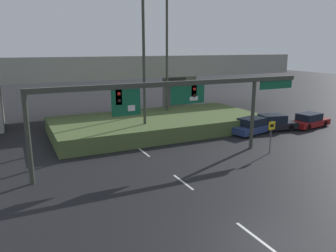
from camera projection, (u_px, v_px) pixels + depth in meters
ground_plane at (263, 243)px, 13.24m from camera, size 160.00×160.00×0.00m
lane_markings at (144, 152)px, 24.74m from camera, size 0.14×27.66×0.01m
signal_gantry at (177, 95)px, 21.88m from camera, size 19.90×0.44×5.52m
speed_limit_sign at (271, 132)px, 24.06m from camera, size 0.60×0.11×2.49m
highway_light_pole_near at (143, 31)px, 26.27m from camera, size 0.70×0.36×17.27m
highway_light_pole_far at (167, 48)px, 32.70m from camera, size 0.70×0.36×14.46m
overpass_bridge at (96, 74)px, 35.73m from camera, size 48.01×7.99×6.85m
grass_embankment at (158, 124)px, 31.00m from camera, size 19.41×9.14×1.32m
parked_sedan_near_right at (252, 126)px, 30.01m from camera, size 4.69×2.72×1.46m
parked_sedan_mid_right at (273, 123)px, 31.25m from camera, size 4.65×2.68×1.49m
parked_sedan_far_right at (309, 121)px, 32.36m from camera, size 4.60×2.35×1.41m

